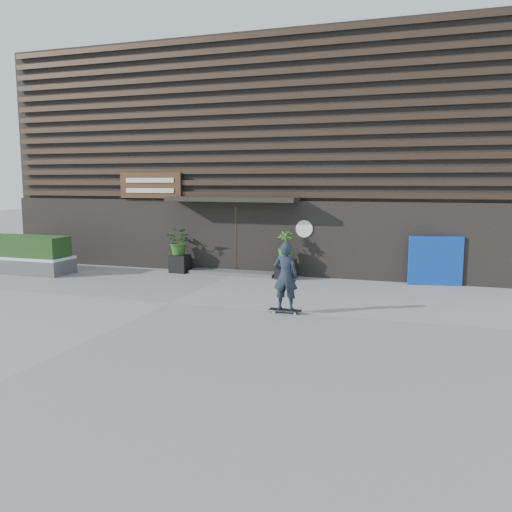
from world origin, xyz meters
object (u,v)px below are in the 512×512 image
(planter_pot_left, at_px, (180,264))
(skateboarder, at_px, (286,277))
(raised_bed, at_px, (24,265))
(blue_tarp, at_px, (435,261))
(planter_pot_right, at_px, (285,269))

(planter_pot_left, xyz_separation_m, skateboarder, (5.02, -4.50, 0.59))
(raised_bed, distance_m, blue_tarp, 13.73)
(planter_pot_right, relative_size, skateboarder, 0.35)
(planter_pot_left, bearing_deg, raised_bed, -161.39)
(raised_bed, distance_m, skateboarder, 10.56)
(planter_pot_left, xyz_separation_m, raised_bed, (-5.15, -1.73, -0.05))
(skateboarder, bearing_deg, raised_bed, 164.77)
(planter_pot_right, distance_m, raised_bed, 9.12)
(planter_pot_left, relative_size, raised_bed, 0.17)
(raised_bed, height_order, blue_tarp, blue_tarp)
(planter_pot_left, relative_size, blue_tarp, 0.38)
(planter_pot_right, distance_m, skateboarder, 4.70)
(raised_bed, xyz_separation_m, skateboarder, (10.17, -2.77, 0.64))
(blue_tarp, bearing_deg, planter_pot_left, 170.64)
(planter_pot_right, xyz_separation_m, raised_bed, (-8.95, -1.73, -0.05))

